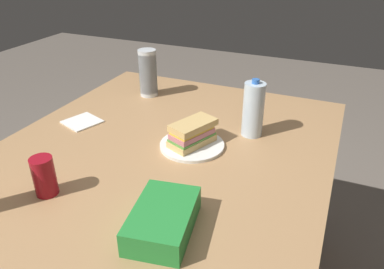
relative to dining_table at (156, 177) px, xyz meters
name	(u,v)px	position (x,y,z in m)	size (l,w,h in m)	color
dining_table	(156,177)	(0.00, 0.00, 0.00)	(1.49, 1.17, 0.78)	tan
paper_plate	(192,145)	(0.12, -0.09, 0.09)	(0.24, 0.24, 0.01)	white
sandwich	(192,133)	(0.12, -0.09, 0.14)	(0.20, 0.15, 0.08)	#DBB26B
soda_can_red	(44,176)	(-0.31, 0.19, 0.15)	(0.07, 0.07, 0.12)	maroon
chip_bag	(163,220)	(-0.31, -0.20, 0.12)	(0.23, 0.15, 0.07)	#268C38
plastic_cup_stack	(148,73)	(0.49, 0.29, 0.20)	(0.08, 0.08, 0.22)	silver
water_bottle_spare	(253,109)	(0.29, -0.27, 0.19)	(0.08, 0.08, 0.22)	silver
paper_napkin	(82,122)	(0.12, 0.40, 0.09)	(0.13, 0.13, 0.01)	white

